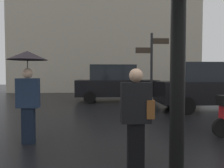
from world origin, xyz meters
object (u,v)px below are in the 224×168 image
(pedestrian_with_bag, at_px, (137,114))
(parked_car_left, at_px, (115,83))
(street_signpost, at_px, (152,68))
(parked_car_right, at_px, (211,86))
(pedestrian_with_umbrella, at_px, (28,76))

(pedestrian_with_bag, relative_size, parked_car_left, 0.36)
(parked_car_left, xyz_separation_m, street_signpost, (0.81, -5.14, 0.71))
(parked_car_right, distance_m, street_signpost, 3.57)
(parked_car_right, xyz_separation_m, street_signpost, (-2.97, -1.84, 0.71))
(pedestrian_with_umbrella, height_order, street_signpost, street_signpost)
(parked_car_right, bearing_deg, parked_car_left, -38.06)
(pedestrian_with_bag, xyz_separation_m, street_signpost, (1.10, 3.61, 0.81))
(pedestrian_with_umbrella, bearing_deg, street_signpost, -34.07)
(pedestrian_with_umbrella, xyz_separation_m, parked_car_right, (6.19, 3.96, -0.47))
(pedestrian_with_bag, xyz_separation_m, parked_car_left, (0.29, 8.74, 0.10))
(pedestrian_with_bag, bearing_deg, street_signpost, 16.42)
(pedestrian_with_umbrella, distance_m, street_signpost, 3.86)
(pedestrian_with_umbrella, distance_m, parked_car_left, 7.66)
(street_signpost, bearing_deg, parked_car_right, 31.71)
(pedestrian_with_bag, relative_size, parked_car_right, 0.35)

